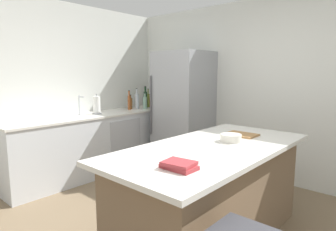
# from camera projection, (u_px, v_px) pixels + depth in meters

# --- Properties ---
(wall_rear) EXTENTS (6.00, 0.10, 2.60)m
(wall_rear) POSITION_uv_depth(u_px,v_px,m) (267.00, 91.00, 4.13)
(wall_rear) COLOR silver
(wall_rear) RESTS_ON ground_plane
(wall_left) EXTENTS (0.10, 6.00, 2.60)m
(wall_left) POSITION_uv_depth(u_px,v_px,m) (35.00, 91.00, 4.08)
(wall_left) COLOR silver
(wall_left) RESTS_ON ground_plane
(counter_run_left) EXTENTS (0.69, 2.78, 0.92)m
(counter_run_left) POSITION_uv_depth(u_px,v_px,m) (95.00, 143.00, 4.49)
(counter_run_left) COLOR silver
(counter_run_left) RESTS_ON ground_plane
(kitchen_island) EXTENTS (1.01, 2.13, 0.90)m
(kitchen_island) POSITION_uv_depth(u_px,v_px,m) (212.00, 192.00, 2.65)
(kitchen_island) COLOR #7A6047
(kitchen_island) RESTS_ON ground_plane
(refrigerator) EXTENTS (0.79, 0.77, 1.89)m
(refrigerator) POSITION_uv_depth(u_px,v_px,m) (183.00, 111.00, 4.66)
(refrigerator) COLOR #93969B
(refrigerator) RESTS_ON ground_plane
(sink_faucet) EXTENTS (0.15, 0.05, 0.30)m
(sink_faucet) POSITION_uv_depth(u_px,v_px,m) (80.00, 105.00, 4.27)
(sink_faucet) COLOR silver
(sink_faucet) RESTS_ON counter_run_left
(paper_towel_roll) EXTENTS (0.14, 0.14, 0.31)m
(paper_towel_roll) POSITION_uv_depth(u_px,v_px,m) (97.00, 105.00, 4.42)
(paper_towel_roll) COLOR gray
(paper_towel_roll) RESTS_ON counter_run_left
(hot_sauce_bottle) EXTENTS (0.05, 0.05, 0.23)m
(hot_sauce_bottle) POSITION_uv_depth(u_px,v_px,m) (150.00, 102.00, 5.38)
(hot_sauce_bottle) COLOR red
(hot_sauce_bottle) RESTS_ON counter_run_left
(olive_oil_bottle) EXTENTS (0.05, 0.05, 0.34)m
(olive_oil_bottle) POSITION_uv_depth(u_px,v_px,m) (148.00, 100.00, 5.30)
(olive_oil_bottle) COLOR olive
(olive_oil_bottle) RESTS_ON counter_run_left
(wine_bottle) EXTENTS (0.07, 0.07, 0.39)m
(wine_bottle) POSITION_uv_depth(u_px,v_px,m) (145.00, 99.00, 5.19)
(wine_bottle) COLOR #19381E
(wine_bottle) RESTS_ON counter_run_left
(gin_bottle) EXTENTS (0.07, 0.07, 0.28)m
(gin_bottle) POSITION_uv_depth(u_px,v_px,m) (145.00, 102.00, 5.07)
(gin_bottle) COLOR #8CB79E
(gin_bottle) RESTS_ON counter_run_left
(soda_bottle) EXTENTS (0.07, 0.07, 0.36)m
(soda_bottle) POSITION_uv_depth(u_px,v_px,m) (137.00, 101.00, 5.07)
(soda_bottle) COLOR silver
(soda_bottle) RESTS_ON counter_run_left
(whiskey_bottle) EXTENTS (0.07, 0.07, 0.25)m
(whiskey_bottle) POSITION_uv_depth(u_px,v_px,m) (130.00, 103.00, 5.04)
(whiskey_bottle) COLOR brown
(whiskey_bottle) RESTS_ON counter_run_left
(vinegar_bottle) EXTENTS (0.05, 0.05, 0.33)m
(vinegar_bottle) POSITION_uv_depth(u_px,v_px,m) (129.00, 102.00, 4.92)
(vinegar_bottle) COLOR #994C23
(vinegar_bottle) RESTS_ON counter_run_left
(cookbook_stack) EXTENTS (0.24, 0.19, 0.05)m
(cookbook_stack) POSITION_uv_depth(u_px,v_px,m) (179.00, 165.00, 1.96)
(cookbook_stack) COLOR #A83338
(cookbook_stack) RESTS_ON kitchen_island
(mixing_bowl) EXTENTS (0.20, 0.20, 0.07)m
(mixing_bowl) POSITION_uv_depth(u_px,v_px,m) (231.00, 138.00, 2.74)
(mixing_bowl) COLOR silver
(mixing_bowl) RESTS_ON kitchen_island
(cutting_board) EXTENTS (0.32, 0.23, 0.02)m
(cutting_board) POSITION_uv_depth(u_px,v_px,m) (241.00, 134.00, 3.02)
(cutting_board) COLOR #9E7042
(cutting_board) RESTS_ON kitchen_island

